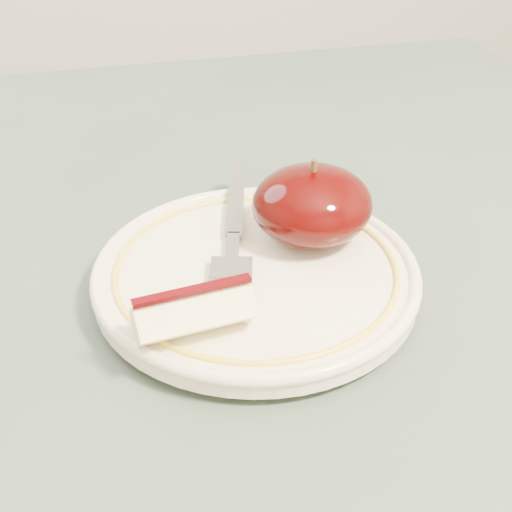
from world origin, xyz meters
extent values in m
cylinder|color=brown|center=(0.40, 0.40, 0.35)|extent=(0.05, 0.05, 0.71)
cube|color=#435249|center=(0.00, 0.00, 0.73)|extent=(0.90, 0.90, 0.04)
cylinder|color=beige|center=(0.05, -0.02, 0.75)|extent=(0.12, 0.12, 0.01)
cylinder|color=beige|center=(0.05, -0.02, 0.76)|extent=(0.21, 0.21, 0.01)
torus|color=beige|center=(0.05, -0.02, 0.77)|extent=(0.22, 0.22, 0.01)
torus|color=yellow|center=(0.05, -0.02, 0.77)|extent=(0.19, 0.19, 0.00)
ellipsoid|color=black|center=(0.10, 0.01, 0.79)|extent=(0.08, 0.08, 0.05)
cylinder|color=#472D19|center=(0.10, 0.01, 0.82)|extent=(0.00, 0.00, 0.01)
cube|color=#FDF1BA|center=(0.00, -0.07, 0.78)|extent=(0.07, 0.04, 0.03)
cube|color=#370105|center=(0.00, -0.07, 0.80)|extent=(0.07, 0.01, 0.00)
cube|color=gray|center=(0.06, 0.07, 0.77)|extent=(0.04, 0.10, 0.00)
cube|color=gray|center=(0.04, 0.00, 0.77)|extent=(0.02, 0.03, 0.00)
cube|color=gray|center=(0.03, -0.02, 0.77)|extent=(0.03, 0.03, 0.00)
cube|color=gray|center=(0.04, -0.06, 0.77)|extent=(0.01, 0.04, 0.00)
cube|color=gray|center=(0.03, -0.05, 0.77)|extent=(0.01, 0.04, 0.00)
cube|color=gray|center=(0.02, -0.05, 0.77)|extent=(0.01, 0.04, 0.00)
cube|color=gray|center=(0.01, -0.05, 0.77)|extent=(0.01, 0.04, 0.00)
camera|label=1|loc=(-0.04, -0.39, 1.04)|focal=50.00mm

